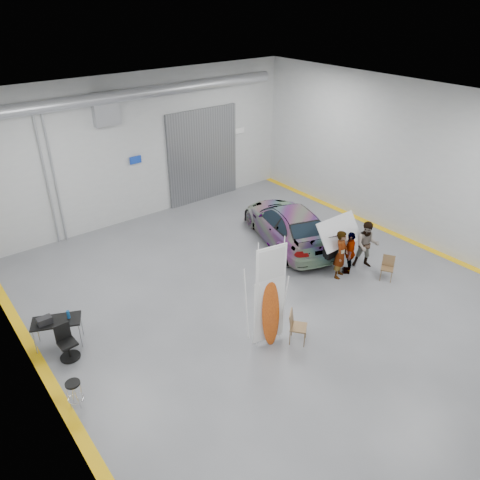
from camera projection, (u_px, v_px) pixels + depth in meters
ground at (270, 297)px, 15.11m from camera, size 16.00×16.00×0.00m
room_shell at (234, 157)px, 14.82m from camera, size 14.02×16.18×6.01m
sedan_car at (288, 224)px, 18.04m from camera, size 3.65×5.64×1.52m
person_a at (341, 254)px, 15.79m from camera, size 0.75×0.64×1.75m
person_b at (367, 245)px, 16.37m from camera, size 1.07×1.06×1.74m
person_c at (350, 252)px, 16.08m from camera, size 0.95×0.85×1.57m
surfboard_display at (272, 303)px, 12.60m from camera, size 0.92×0.37×3.28m
folding_chair_near at (298, 332)px, 13.11m from camera, size 0.65×0.72×0.98m
folding_chair_far at (386, 273)px, 15.91m from camera, size 0.54×0.65×0.85m
shop_stool at (75, 394)px, 11.05m from camera, size 0.37×0.37×0.73m
work_table at (53, 321)px, 12.73m from camera, size 1.45×1.12×1.06m
office_chair at (67, 344)px, 12.49m from camera, size 0.54×0.54×1.01m
trunk_lid at (337, 228)px, 16.03m from camera, size 1.77×1.08×0.04m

